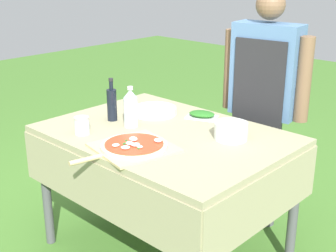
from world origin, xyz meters
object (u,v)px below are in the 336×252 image
object	(u,v)px
person_cook	(264,93)
pizza_on_peel	(133,146)
oil_bottle	(112,104)
herb_container	(202,114)
mixing_tub	(231,131)
sauce_jar	(82,126)
prep_table	(165,148)
water_bottle	(131,108)
plate_stack	(155,111)

from	to	relation	value
person_cook	pizza_on_peel	bearing A→B (deg)	74.89
person_cook	oil_bottle	size ratio (longest dim) A/B	5.94
person_cook	herb_container	xyz separation A→B (m)	(-0.20, -0.35, -0.10)
pizza_on_peel	mixing_tub	world-z (taller)	mixing_tub
mixing_tub	sauce_jar	xyz separation A→B (m)	(-0.63, -0.49, -0.00)
mixing_tub	herb_container	bearing A→B (deg)	153.22
oil_bottle	mixing_tub	bearing A→B (deg)	18.51
prep_table	person_cook	size ratio (longest dim) A/B	0.88
person_cook	oil_bottle	world-z (taller)	person_cook
oil_bottle	water_bottle	xyz separation A→B (m)	(0.16, 0.00, 0.01)
plate_stack	sauce_jar	xyz separation A→B (m)	(-0.04, -0.51, 0.02)
pizza_on_peel	plate_stack	bearing A→B (deg)	136.11
oil_bottle	herb_container	size ratio (longest dim) A/B	1.17
person_cook	plate_stack	world-z (taller)	person_cook
water_bottle	plate_stack	distance (m)	0.28
water_bottle	mixing_tub	bearing A→B (deg)	23.53
prep_table	sauce_jar	world-z (taller)	sauce_jar
person_cook	mixing_tub	distance (m)	0.54
pizza_on_peel	sauce_jar	bearing A→B (deg)	-161.77
person_cook	oil_bottle	bearing A→B (deg)	46.54
pizza_on_peel	water_bottle	world-z (taller)	water_bottle
person_cook	water_bottle	xyz separation A→B (m)	(-0.39, -0.75, -0.01)
water_bottle	plate_stack	size ratio (longest dim) A/B	0.85
oil_bottle	herb_container	xyz separation A→B (m)	(0.35, 0.40, -0.08)
water_bottle	sauce_jar	world-z (taller)	water_bottle
person_cook	mixing_tub	world-z (taller)	person_cook
prep_table	sauce_jar	size ratio (longest dim) A/B	13.83
herb_container	oil_bottle	bearing A→B (deg)	-131.23
pizza_on_peel	plate_stack	world-z (taller)	pizza_on_peel
mixing_tub	plate_stack	bearing A→B (deg)	177.43
pizza_on_peel	person_cook	bearing A→B (deg)	94.20
prep_table	plate_stack	size ratio (longest dim) A/B	4.82
prep_table	pizza_on_peel	size ratio (longest dim) A/B	2.38
pizza_on_peel	mixing_tub	size ratio (longest dim) A/B	3.18
prep_table	sauce_jar	distance (m)	0.47
plate_stack	oil_bottle	bearing A→B (deg)	-109.94
person_cook	sauce_jar	distance (m)	1.12
mixing_tub	prep_table	bearing A→B (deg)	-153.30
oil_bottle	herb_container	bearing A→B (deg)	48.77
person_cook	oil_bottle	distance (m)	0.93
person_cook	herb_container	distance (m)	0.42
pizza_on_peel	herb_container	world-z (taller)	pizza_on_peel
plate_stack	pizza_on_peel	bearing A→B (deg)	-55.71
pizza_on_peel	prep_table	bearing A→B (deg)	112.52
prep_table	plate_stack	distance (m)	0.35
mixing_tub	person_cook	bearing A→B (deg)	104.70
water_bottle	plate_stack	bearing A→B (deg)	104.84
herb_container	mixing_tub	distance (m)	0.38
mixing_tub	sauce_jar	bearing A→B (deg)	-142.09
prep_table	mixing_tub	world-z (taller)	mixing_tub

